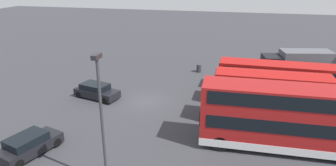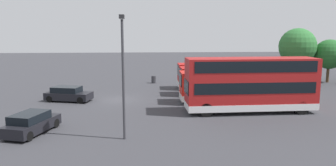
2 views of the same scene
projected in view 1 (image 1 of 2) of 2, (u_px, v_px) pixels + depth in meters
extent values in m
plane|color=#38383D|center=(146.00, 101.00, 28.44)|extent=(140.00, 140.00, 0.00)
cube|color=#B71411|center=(277.00, 76.00, 30.26)|extent=(2.72, 11.51, 2.60)
cube|color=silver|center=(276.00, 86.00, 30.62)|extent=(2.76, 11.55, 0.55)
cube|color=black|center=(278.00, 70.00, 30.05)|extent=(2.77, 10.71, 0.90)
cube|color=black|center=(220.00, 66.00, 31.39)|extent=(2.25, 0.09, 1.10)
cylinder|color=black|center=(232.00, 86.00, 30.63)|extent=(0.32, 1.10, 1.10)
cylinder|color=black|center=(233.00, 79.00, 32.67)|extent=(0.32, 1.10, 1.10)
cylinder|color=black|center=(325.00, 94.00, 28.61)|extent=(0.32, 1.10, 1.10)
cylinder|color=black|center=(320.00, 86.00, 30.66)|extent=(0.32, 1.10, 1.10)
cube|color=#B71411|center=(272.00, 88.00, 27.22)|extent=(2.66, 10.16, 2.60)
cube|color=silver|center=(271.00, 98.00, 27.58)|extent=(2.70, 10.20, 0.55)
cube|color=black|center=(273.00, 81.00, 27.01)|extent=(2.71, 9.36, 0.90)
cube|color=black|center=(216.00, 77.00, 28.07)|extent=(2.25, 0.09, 1.10)
cylinder|color=black|center=(229.00, 100.00, 27.34)|extent=(0.31, 1.10, 1.10)
cylinder|color=black|center=(230.00, 91.00, 29.40)|extent=(0.31, 1.10, 1.10)
cylinder|color=black|center=(316.00, 108.00, 25.81)|extent=(0.31, 1.10, 1.10)
cylinder|color=black|center=(311.00, 98.00, 27.87)|extent=(0.31, 1.10, 1.10)
cube|color=red|center=(274.00, 105.00, 23.76)|extent=(2.59, 10.62, 2.60)
cube|color=silver|center=(272.00, 116.00, 24.11)|extent=(2.63, 10.66, 0.55)
cube|color=black|center=(275.00, 98.00, 23.55)|extent=(2.65, 9.82, 0.90)
cube|color=black|center=(207.00, 92.00, 24.73)|extent=(2.25, 0.07, 1.10)
cylinder|color=black|center=(222.00, 118.00, 23.98)|extent=(0.30, 1.10, 1.10)
cylinder|color=black|center=(224.00, 107.00, 26.03)|extent=(0.30, 1.10, 1.10)
cylinder|color=black|center=(329.00, 129.00, 22.25)|extent=(0.30, 1.10, 1.10)
cylinder|color=black|center=(322.00, 116.00, 24.30)|extent=(0.30, 1.10, 1.10)
cube|color=#A51919|center=(282.00, 117.00, 20.02)|extent=(2.82, 10.77, 4.20)
cube|color=silver|center=(279.00, 140.00, 20.66)|extent=(2.86, 10.81, 0.55)
cube|color=black|center=(282.00, 119.00, 20.09)|extent=(2.86, 9.97, 0.90)
cube|color=black|center=(285.00, 96.00, 19.50)|extent=(2.86, 9.97, 0.90)
cube|color=black|center=(201.00, 112.00, 21.15)|extent=(2.25, 0.12, 1.10)
cylinder|color=black|center=(220.00, 144.00, 20.42)|extent=(0.33, 1.11, 1.10)
cylinder|color=black|center=(221.00, 128.00, 22.49)|extent=(0.33, 1.11, 1.10)
cylinder|color=black|center=(336.00, 139.00, 20.94)|extent=(0.33, 1.11, 1.10)
cube|color=#595960|center=(305.00, 63.00, 34.09)|extent=(3.54, 5.89, 2.80)
cube|color=black|center=(271.00, 65.00, 34.33)|extent=(2.85, 2.45, 2.20)
cylinder|color=black|center=(273.00, 77.00, 33.62)|extent=(0.47, 1.04, 1.00)
cylinder|color=black|center=(268.00, 70.00, 35.73)|extent=(0.47, 1.04, 1.00)
cylinder|color=black|center=(323.00, 77.00, 33.43)|extent=(0.47, 1.04, 1.00)
cylinder|color=black|center=(315.00, 71.00, 35.55)|extent=(0.47, 1.04, 1.00)
cube|color=black|center=(30.00, 147.00, 20.12)|extent=(4.46, 2.92, 0.70)
cube|color=black|center=(26.00, 140.00, 19.74)|extent=(2.84, 2.29, 0.55)
cylinder|color=black|center=(41.00, 137.00, 21.75)|extent=(0.68, 0.40, 0.64)
cylinder|color=black|center=(57.00, 142.00, 20.98)|extent=(0.68, 0.40, 0.64)
cylinder|color=black|center=(3.00, 156.00, 19.40)|extent=(0.68, 0.40, 0.64)
cylinder|color=black|center=(19.00, 164.00, 18.63)|extent=(0.68, 0.40, 0.64)
cube|color=black|center=(97.00, 93.00, 29.03)|extent=(2.80, 4.64, 0.70)
cube|color=black|center=(95.00, 86.00, 28.90)|extent=(2.22, 2.92, 0.55)
cylinder|color=black|center=(115.00, 95.00, 29.09)|extent=(0.37, 0.67, 0.64)
cylinder|color=black|center=(105.00, 101.00, 27.76)|extent=(0.37, 0.67, 0.64)
cylinder|color=black|center=(90.00, 89.00, 30.45)|extent=(0.37, 0.67, 0.64)
cylinder|color=black|center=(79.00, 95.00, 29.12)|extent=(0.37, 0.67, 0.64)
cylinder|color=#38383D|center=(102.00, 126.00, 16.21)|extent=(0.16, 0.16, 7.42)
cube|color=#262628|center=(96.00, 56.00, 14.87)|extent=(0.70, 0.30, 0.24)
cylinder|color=#333338|center=(199.00, 68.00, 36.60)|extent=(0.60, 0.60, 0.95)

